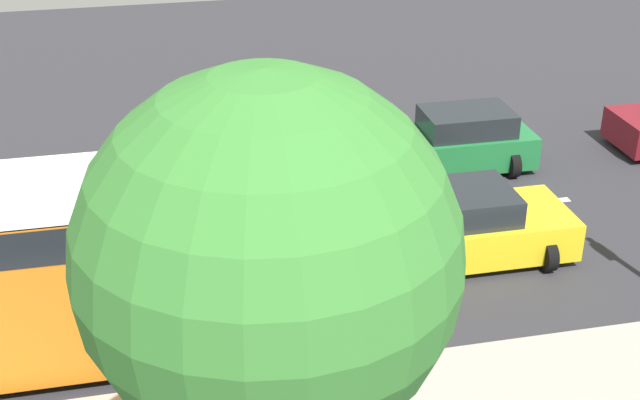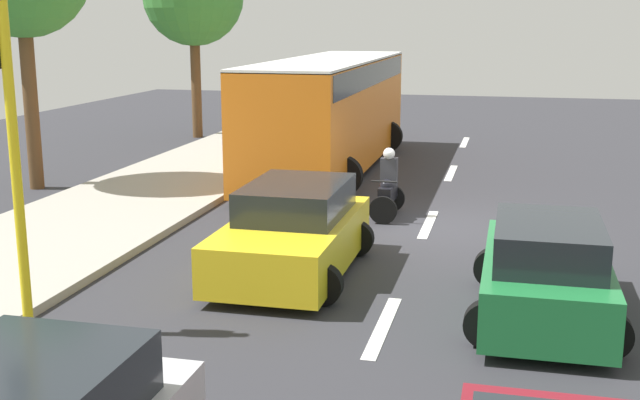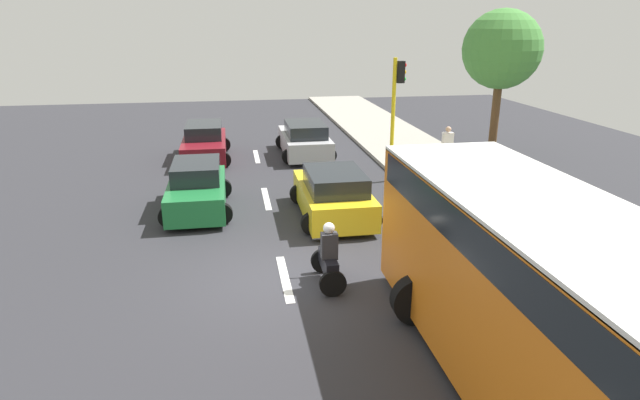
{
  "view_description": "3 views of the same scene",
  "coord_description": "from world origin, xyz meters",
  "px_view_note": "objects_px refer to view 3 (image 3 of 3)",
  "views": [
    {
      "loc": [
        16.64,
        -2.38,
        9.33
      ],
      "look_at": [
        0.63,
        1.14,
        0.97
      ],
      "focal_mm": 49.74,
      "sensor_mm": 36.0,
      "label": 1
    },
    {
      "loc": [
        -1.66,
        16.66,
        4.25
      ],
      "look_at": [
        1.44,
        3.84,
        1.29
      ],
      "focal_mm": 45.39,
      "sensor_mm": 36.0,
      "label": 2
    },
    {
      "loc": [
        -1.06,
        -11.24,
        5.71
      ],
      "look_at": [
        1.28,
        2.63,
        0.99
      ],
      "focal_mm": 30.02,
      "sensor_mm": 36.0,
      "label": 3
    }
  ],
  "objects_px": {
    "motorcycle": "(328,258)",
    "car_maroon": "(205,143)",
    "car_green": "(197,189)",
    "city_bus": "(593,333)",
    "car_silver": "(305,140)",
    "pedestrian_near_signal": "(447,146)",
    "traffic_light_corner": "(396,103)",
    "car_yellow_cab": "(333,195)",
    "street_tree_south": "(502,50)"
  },
  "relations": [
    {
      "from": "car_yellow_cab",
      "to": "street_tree_south",
      "type": "relative_size",
      "value": 0.66
    },
    {
      "from": "car_maroon",
      "to": "traffic_light_corner",
      "type": "height_order",
      "value": "traffic_light_corner"
    },
    {
      "from": "traffic_light_corner",
      "to": "car_green",
      "type": "bearing_deg",
      "value": -162.98
    },
    {
      "from": "city_bus",
      "to": "pedestrian_near_signal",
      "type": "bearing_deg",
      "value": 74.81
    },
    {
      "from": "pedestrian_near_signal",
      "to": "street_tree_south",
      "type": "height_order",
      "value": "street_tree_south"
    },
    {
      "from": "car_yellow_cab",
      "to": "car_green",
      "type": "height_order",
      "value": "same"
    },
    {
      "from": "car_green",
      "to": "car_yellow_cab",
      "type": "bearing_deg",
      "value": -17.69
    },
    {
      "from": "pedestrian_near_signal",
      "to": "city_bus",
      "type": "bearing_deg",
      "value": -105.19
    },
    {
      "from": "car_yellow_cab",
      "to": "pedestrian_near_signal",
      "type": "relative_size",
      "value": 2.44
    },
    {
      "from": "car_yellow_cab",
      "to": "motorcycle",
      "type": "distance_m",
      "value": 4.43
    },
    {
      "from": "motorcycle",
      "to": "car_silver",
      "type": "bearing_deg",
      "value": 84.43
    },
    {
      "from": "pedestrian_near_signal",
      "to": "motorcycle",
      "type": "bearing_deg",
      "value": -126.28
    },
    {
      "from": "car_green",
      "to": "city_bus",
      "type": "xyz_separation_m",
      "value": [
        5.67,
        -11.04,
        1.14
      ]
    },
    {
      "from": "traffic_light_corner",
      "to": "pedestrian_near_signal",
      "type": "bearing_deg",
      "value": 18.52
    },
    {
      "from": "car_maroon",
      "to": "car_green",
      "type": "relative_size",
      "value": 1.14
    },
    {
      "from": "car_silver",
      "to": "pedestrian_near_signal",
      "type": "distance_m",
      "value": 6.32
    },
    {
      "from": "car_silver",
      "to": "car_yellow_cab",
      "type": "height_order",
      "value": "same"
    },
    {
      "from": "car_silver",
      "to": "motorcycle",
      "type": "bearing_deg",
      "value": -95.57
    },
    {
      "from": "pedestrian_near_signal",
      "to": "street_tree_south",
      "type": "bearing_deg",
      "value": 39.08
    },
    {
      "from": "city_bus",
      "to": "pedestrian_near_signal",
      "type": "xyz_separation_m",
      "value": [
        3.8,
        14.01,
        -0.79
      ]
    },
    {
      "from": "car_silver",
      "to": "car_maroon",
      "type": "xyz_separation_m",
      "value": [
        -4.36,
        0.05,
        -0.0
      ]
    },
    {
      "from": "car_yellow_cab",
      "to": "motorcycle",
      "type": "xyz_separation_m",
      "value": [
        -0.95,
        -4.33,
        -0.07
      ]
    },
    {
      "from": "car_yellow_cab",
      "to": "city_bus",
      "type": "relative_size",
      "value": 0.37
    },
    {
      "from": "car_maroon",
      "to": "traffic_light_corner",
      "type": "distance_m",
      "value": 8.69
    },
    {
      "from": "motorcycle",
      "to": "car_green",
      "type": "bearing_deg",
      "value": 119.19
    },
    {
      "from": "car_green",
      "to": "motorcycle",
      "type": "distance_m",
      "value": 6.46
    },
    {
      "from": "car_maroon",
      "to": "car_green",
      "type": "xyz_separation_m",
      "value": [
        0.01,
        -6.71,
        -0.0
      ]
    },
    {
      "from": "motorcycle",
      "to": "car_maroon",
      "type": "bearing_deg",
      "value": 104.34
    },
    {
      "from": "pedestrian_near_signal",
      "to": "car_silver",
      "type": "bearing_deg",
      "value": 144.17
    },
    {
      "from": "car_yellow_cab",
      "to": "traffic_light_corner",
      "type": "bearing_deg",
      "value": 49.63
    },
    {
      "from": "car_silver",
      "to": "pedestrian_near_signal",
      "type": "relative_size",
      "value": 2.62
    },
    {
      "from": "city_bus",
      "to": "motorcycle",
      "type": "relative_size",
      "value": 7.19
    },
    {
      "from": "car_silver",
      "to": "car_yellow_cab",
      "type": "distance_m",
      "value": 7.98
    },
    {
      "from": "pedestrian_near_signal",
      "to": "traffic_light_corner",
      "type": "relative_size",
      "value": 0.38
    },
    {
      "from": "car_yellow_cab",
      "to": "street_tree_south",
      "type": "height_order",
      "value": "street_tree_south"
    },
    {
      "from": "car_maroon",
      "to": "motorcycle",
      "type": "height_order",
      "value": "motorcycle"
    },
    {
      "from": "street_tree_south",
      "to": "traffic_light_corner",
      "type": "bearing_deg",
      "value": -148.64
    },
    {
      "from": "car_yellow_cab",
      "to": "car_maroon",
      "type": "bearing_deg",
      "value": 117.13
    },
    {
      "from": "pedestrian_near_signal",
      "to": "street_tree_south",
      "type": "relative_size",
      "value": 0.27
    },
    {
      "from": "car_silver",
      "to": "traffic_light_corner",
      "type": "relative_size",
      "value": 0.98
    },
    {
      "from": "pedestrian_near_signal",
      "to": "car_maroon",
      "type": "bearing_deg",
      "value": 158.44
    },
    {
      "from": "street_tree_south",
      "to": "motorcycle",
      "type": "bearing_deg",
      "value": -130.42
    },
    {
      "from": "car_green",
      "to": "street_tree_south",
      "type": "bearing_deg",
      "value": 23.83
    },
    {
      "from": "car_green",
      "to": "street_tree_south",
      "type": "relative_size",
      "value": 0.62
    },
    {
      "from": "pedestrian_near_signal",
      "to": "car_green",
      "type": "bearing_deg",
      "value": -162.59
    },
    {
      "from": "motorcycle",
      "to": "street_tree_south",
      "type": "height_order",
      "value": "street_tree_south"
    },
    {
      "from": "street_tree_south",
      "to": "car_maroon",
      "type": "bearing_deg",
      "value": 175.16
    },
    {
      "from": "city_bus",
      "to": "motorcycle",
      "type": "xyz_separation_m",
      "value": [
        -2.52,
        5.4,
        -1.2
      ]
    },
    {
      "from": "motorcycle",
      "to": "traffic_light_corner",
      "type": "xyz_separation_m",
      "value": [
        3.9,
        7.8,
        2.29
      ]
    },
    {
      "from": "pedestrian_near_signal",
      "to": "traffic_light_corner",
      "type": "bearing_deg",
      "value": -161.48
    }
  ]
}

